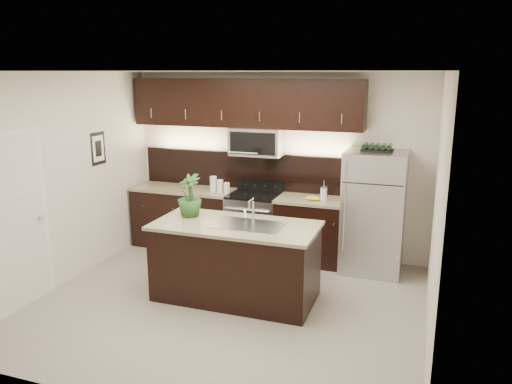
# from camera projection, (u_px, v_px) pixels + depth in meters

# --- Properties ---
(ground) EXTENTS (4.50, 4.50, 0.00)m
(ground) POSITION_uv_depth(u_px,v_px,m) (228.00, 304.00, 5.95)
(ground) COLOR gray
(ground) RESTS_ON ground
(room_walls) EXTENTS (4.52, 4.02, 2.71)m
(room_walls) POSITION_uv_depth(u_px,v_px,m) (215.00, 164.00, 5.55)
(room_walls) COLOR beige
(room_walls) RESTS_ON ground
(counter_run) EXTENTS (3.51, 0.65, 0.94)m
(counter_run) POSITION_uv_depth(u_px,v_px,m) (242.00, 223.00, 7.54)
(counter_run) COLOR black
(counter_run) RESTS_ON ground
(upper_fixtures) EXTENTS (3.49, 0.40, 1.66)m
(upper_fixtures) POSITION_uv_depth(u_px,v_px,m) (246.00, 111.00, 7.27)
(upper_fixtures) COLOR black
(upper_fixtures) RESTS_ON counter_run
(island) EXTENTS (1.96, 0.96, 0.94)m
(island) POSITION_uv_depth(u_px,v_px,m) (236.00, 261.00, 6.01)
(island) COLOR black
(island) RESTS_ON ground
(sink_faucet) EXTENTS (0.84, 0.50, 0.28)m
(sink_faucet) POSITION_uv_depth(u_px,v_px,m) (248.00, 224.00, 5.86)
(sink_faucet) COLOR silver
(sink_faucet) RESTS_ON island
(refrigerator) EXTENTS (0.81, 0.73, 1.67)m
(refrigerator) POSITION_uv_depth(u_px,v_px,m) (374.00, 212.00, 6.78)
(refrigerator) COLOR #B2B2B7
(refrigerator) RESTS_ON ground
(wine_rack) EXTENTS (0.41, 0.26, 0.10)m
(wine_rack) POSITION_uv_depth(u_px,v_px,m) (377.00, 148.00, 6.57)
(wine_rack) COLOR black
(wine_rack) RESTS_ON refrigerator
(plant) EXTENTS (0.38, 0.38, 0.53)m
(plant) POSITION_uv_depth(u_px,v_px,m) (189.00, 195.00, 6.17)
(plant) COLOR #254F1F
(plant) RESTS_ON island
(canisters) EXTENTS (0.34, 0.16, 0.23)m
(canisters) POSITION_uv_depth(u_px,v_px,m) (218.00, 185.00, 7.45)
(canisters) COLOR silver
(canisters) RESTS_ON counter_run
(french_press) EXTENTS (0.10, 0.10, 0.28)m
(french_press) POSITION_uv_depth(u_px,v_px,m) (324.00, 193.00, 6.96)
(french_press) COLOR silver
(french_press) RESTS_ON counter_run
(bananas) EXTENTS (0.20, 0.16, 0.06)m
(bananas) POSITION_uv_depth(u_px,v_px,m) (309.00, 198.00, 7.01)
(bananas) COLOR gold
(bananas) RESTS_ON counter_run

